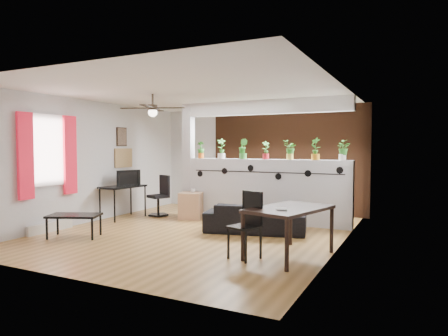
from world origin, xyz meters
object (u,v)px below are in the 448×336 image
potted_plant_5 (316,148)px  dining_table (289,213)px  ceiling_fan (153,109)px  potted_plant_6 (343,149)px  potted_plant_4 (290,149)px  cup (193,191)px  folding_chair (249,219)px  potted_plant_0 (201,149)px  sofa (255,218)px  computer_desk (123,189)px  cube_shelf (191,206)px  potted_plant_3 (266,150)px  coffee_table (74,217)px  potted_plant_1 (221,148)px  office_chair (160,199)px  potted_plant_2 (243,148)px

potted_plant_5 → dining_table: (0.18, -2.37, -0.94)m
potted_plant_5 → dining_table: bearing=-85.6°
ceiling_fan → potted_plant_6: bearing=29.5°
potted_plant_4 → cup: bearing=-170.9°
ceiling_fan → folding_chair: ceiling_fan is taller
potted_plant_0 → sofa: (1.75, -1.02, -1.29)m
potted_plant_4 → computer_desk: bearing=-164.9°
potted_plant_4 → cube_shelf: 2.54m
potted_plant_3 → cube_shelf: (-1.65, -0.34, -1.26)m
potted_plant_5 → sofa: potted_plant_5 is taller
computer_desk → coffee_table: computer_desk is taller
sofa → coffee_table: sofa is taller
sofa → dining_table: dining_table is taller
potted_plant_0 → potted_plant_3: (1.58, 0.00, 0.00)m
dining_table → potted_plant_0: bearing=140.0°
ceiling_fan → cup: (0.00, 1.46, -1.68)m
potted_plant_1 → sofa: size_ratio=0.25×
coffee_table → potted_plant_1: bearing=62.0°
potted_plant_5 → potted_plant_6: (0.53, 0.00, -0.03)m
cube_shelf → dining_table: (2.89, -2.03, 0.35)m
sofa → folding_chair: 1.78m
potted_plant_6 → computer_desk: potted_plant_6 is taller
potted_plant_5 → cup: 2.84m
ceiling_fan → computer_desk: 2.35m
potted_plant_1 → potted_plant_4: bearing=0.0°
cup → computer_desk: computer_desk is taller
potted_plant_4 → cup: size_ratio=3.60×
potted_plant_5 → office_chair: size_ratio=0.49×
dining_table → coffee_table: size_ratio=1.49×
cube_shelf → sofa: bearing=-36.7°
cup → office_chair: size_ratio=0.12×
computer_desk → office_chair: bearing=46.5°
cup → dining_table: dining_table is taller
ceiling_fan → potted_plant_2: bearing=59.2°
potted_plant_4 → coffee_table: (-3.09, -2.84, -1.20)m
potted_plant_4 → cup: 2.34m
potted_plant_1 → dining_table: potted_plant_1 is taller
office_chair → computer_desk: bearing=-133.5°
ceiling_fan → sofa: (1.77, 0.78, -2.05)m
sofa → office_chair: (-2.64, 0.66, 0.15)m
potted_plant_6 → sofa: 2.17m
sofa → computer_desk: size_ratio=1.68×
potted_plant_0 → potted_plant_1: potted_plant_1 is taller
ceiling_fan → computer_desk: bearing=150.0°
potted_plant_4 → folding_chair: potted_plant_4 is taller
sofa → dining_table: size_ratio=1.20×
office_chair → potted_plant_3: bearing=8.1°
potted_plant_3 → coffee_table: (-2.56, -2.84, -1.19)m
potted_plant_5 → computer_desk: (-4.10, -0.96, -0.92)m
office_chair → coffee_table: 2.49m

